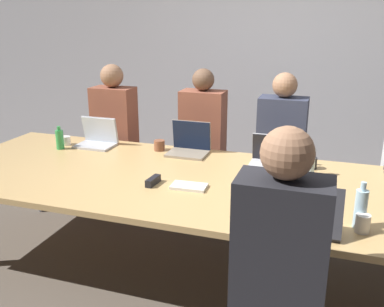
% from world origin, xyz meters
% --- Properties ---
extents(ground_plane, '(24.00, 24.00, 0.00)m').
position_xyz_m(ground_plane, '(0.00, 0.00, 0.00)').
color(ground_plane, brown).
extents(curtain_wall, '(12.00, 0.06, 2.80)m').
position_xyz_m(curtain_wall, '(0.00, 2.21, 1.40)').
color(curtain_wall, '#ADADB2').
rests_on(curtain_wall, ground_plane).
extents(conference_table, '(4.43, 1.41, 0.74)m').
position_xyz_m(conference_table, '(0.00, 0.00, 0.70)').
color(conference_table, tan).
rests_on(conference_table, ground_plane).
extents(laptop_far_midleft, '(0.33, 0.26, 0.26)m').
position_xyz_m(laptop_far_midleft, '(-0.51, 0.55, 0.82)').
color(laptop_far_midleft, gray).
rests_on(laptop_far_midleft, conference_table).
extents(person_far_midleft, '(0.40, 0.24, 1.39)m').
position_xyz_m(person_far_midleft, '(-0.53, 1.00, 0.67)').
color(person_far_midleft, '#2D2D38').
rests_on(person_far_midleft, ground_plane).
extents(cup_far_midleft, '(0.09, 0.09, 0.09)m').
position_xyz_m(cup_far_midleft, '(-0.78, 0.54, 0.78)').
color(cup_far_midleft, brown).
rests_on(cup_far_midleft, conference_table).
extents(laptop_far_center, '(0.35, 0.22, 0.23)m').
position_xyz_m(laptop_far_center, '(0.19, 0.47, 0.81)').
color(laptop_far_center, silver).
rests_on(laptop_far_center, conference_table).
extents(person_far_center, '(0.40, 0.24, 1.39)m').
position_xyz_m(person_far_center, '(0.20, 0.89, 0.68)').
color(person_far_center, '#2D2D38').
rests_on(person_far_center, ground_plane).
extents(cup_far_center, '(0.08, 0.08, 0.09)m').
position_xyz_m(cup_far_center, '(0.47, 0.47, 0.78)').
color(cup_far_center, '#232328').
rests_on(cup_far_center, conference_table).
extents(bottle_far_center, '(0.07, 0.07, 0.24)m').
position_xyz_m(bottle_far_center, '(0.47, 0.31, 0.84)').
color(bottle_far_center, '#ADD1E0').
rests_on(bottle_far_center, conference_table).
extents(laptop_near_midright, '(0.34, 0.27, 0.26)m').
position_xyz_m(laptop_near_midright, '(0.52, -0.54, 0.81)').
color(laptop_near_midright, '#333338').
rests_on(laptop_near_midright, conference_table).
extents(person_near_midright, '(0.40, 0.24, 1.41)m').
position_xyz_m(person_near_midright, '(0.43, -1.00, 0.69)').
color(person_near_midright, '#2D2D38').
rests_on(person_near_midright, ground_plane).
extents(cup_near_midright, '(0.08, 0.08, 0.10)m').
position_xyz_m(cup_near_midright, '(0.79, -0.47, 0.79)').
color(cup_near_midright, white).
rests_on(cup_near_midright, conference_table).
extents(bottle_near_midright, '(0.07, 0.07, 0.26)m').
position_xyz_m(bottle_near_midright, '(0.78, -0.41, 0.85)').
color(bottle_near_midright, '#ADD1E0').
rests_on(bottle_near_midright, conference_table).
extents(laptop_far_left, '(0.33, 0.24, 0.25)m').
position_xyz_m(laptop_far_left, '(-1.35, 0.51, 0.81)').
color(laptop_far_left, '#B7B7BC').
rests_on(laptop_far_left, conference_table).
extents(person_far_left, '(0.40, 0.24, 1.41)m').
position_xyz_m(person_far_left, '(-1.40, 0.92, 0.68)').
color(person_far_left, '#2D2D38').
rests_on(person_far_left, ground_plane).
extents(cup_far_left, '(0.08, 0.08, 0.08)m').
position_xyz_m(cup_far_left, '(-1.63, 0.44, 0.78)').
color(cup_far_left, white).
rests_on(cup_far_left, conference_table).
extents(bottle_far_left, '(0.07, 0.07, 0.20)m').
position_xyz_m(bottle_far_left, '(-1.60, 0.31, 0.83)').
color(bottle_far_left, green).
rests_on(bottle_far_left, conference_table).
extents(stapler, '(0.06, 0.15, 0.05)m').
position_xyz_m(stapler, '(-0.52, -0.19, 0.76)').
color(stapler, black).
rests_on(stapler, conference_table).
extents(notebook, '(0.24, 0.15, 0.02)m').
position_xyz_m(notebook, '(-0.27, -0.17, 0.75)').
color(notebook, silver).
rests_on(notebook, conference_table).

